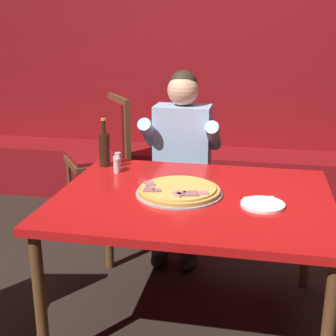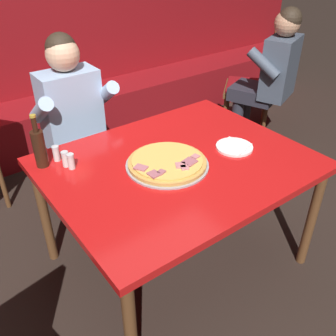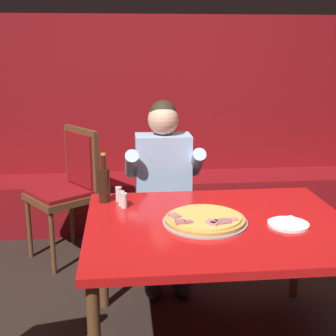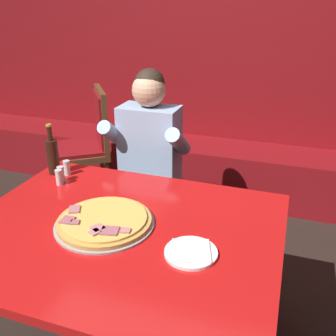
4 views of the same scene
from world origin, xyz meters
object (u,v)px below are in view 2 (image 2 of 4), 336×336
(main_dining_table, at_px, (178,172))
(diner_standing_companion, at_px, (269,74))
(shaker_red_pepper_flakes, at_px, (65,160))
(dining_chair_side_aisle, at_px, (258,80))
(beer_bottle, at_px, (39,147))
(shaker_oregano, at_px, (56,154))
(plate_white_paper, at_px, (234,147))
(diner_seated_blue_shirt, at_px, (78,124))
(shaker_parmesan, at_px, (71,162))
(pizza, at_px, (168,163))

(main_dining_table, bearing_deg, diner_standing_companion, 24.24)
(shaker_red_pepper_flakes, xyz_separation_m, dining_chair_side_aisle, (2.18, 0.60, -0.21))
(beer_bottle, distance_m, shaker_oregano, 0.11)
(plate_white_paper, relative_size, dining_chair_side_aisle, 0.21)
(diner_seated_blue_shirt, height_order, diner_standing_companion, same)
(shaker_oregano, distance_m, dining_chair_side_aisle, 2.27)
(diner_seated_blue_shirt, bearing_deg, shaker_red_pepper_flakes, -120.60)
(main_dining_table, distance_m, diner_standing_companion, 1.72)
(diner_standing_companion, bearing_deg, diner_seated_blue_shirt, 176.71)
(beer_bottle, height_order, diner_standing_companion, diner_standing_companion)
(plate_white_paper, bearing_deg, shaker_oregano, 151.02)
(diner_seated_blue_shirt, distance_m, diner_standing_companion, 1.78)
(shaker_parmesan, xyz_separation_m, diner_seated_blue_shirt, (0.28, 0.53, -0.08))
(dining_chair_side_aisle, distance_m, diner_standing_companion, 0.27)
(pizza, xyz_separation_m, beer_bottle, (-0.53, 0.40, 0.09))
(pizza, bearing_deg, diner_seated_blue_shirt, 99.42)
(shaker_red_pepper_flakes, distance_m, shaker_parmesan, 0.04)
(main_dining_table, xyz_separation_m, shaker_red_pepper_flakes, (-0.50, 0.31, 0.11))
(shaker_red_pepper_flakes, distance_m, dining_chair_side_aisle, 2.28)
(main_dining_table, bearing_deg, plate_white_paper, -13.05)
(shaker_oregano, bearing_deg, diner_standing_companion, 8.45)
(beer_bottle, distance_m, diner_seated_blue_shirt, 0.59)
(pizza, relative_size, shaker_parmesan, 5.12)
(plate_white_paper, relative_size, beer_bottle, 0.72)
(plate_white_paper, height_order, dining_chair_side_aisle, dining_chair_side_aisle)
(diner_seated_blue_shirt, distance_m, dining_chair_side_aisle, 1.90)
(main_dining_table, bearing_deg, shaker_red_pepper_flakes, 147.92)
(dining_chair_side_aisle, bearing_deg, beer_bottle, -167.06)
(plate_white_paper, height_order, shaker_oregano, shaker_oregano)
(main_dining_table, distance_m, shaker_red_pepper_flakes, 0.60)
(beer_bottle, xyz_separation_m, dining_chair_side_aisle, (2.28, 0.52, -0.28))
(plate_white_paper, distance_m, dining_chair_side_aisle, 1.68)
(dining_chair_side_aisle, bearing_deg, shaker_oregano, -166.70)
(diner_seated_blue_shirt, bearing_deg, diner_standing_companion, -3.29)
(shaker_red_pepper_flakes, relative_size, shaker_parmesan, 1.00)
(main_dining_table, relative_size, diner_seated_blue_shirt, 1.08)
(pizza, distance_m, shaker_red_pepper_flakes, 0.53)
(beer_bottle, height_order, shaker_red_pepper_flakes, beer_bottle)
(diner_seated_blue_shirt, bearing_deg, plate_white_paper, -58.15)
(beer_bottle, distance_m, shaker_red_pepper_flakes, 0.14)
(beer_bottle, relative_size, shaker_oregano, 3.40)
(pizza, xyz_separation_m, shaker_parmesan, (-0.41, 0.28, 0.02))
(shaker_oregano, relative_size, shaker_parmesan, 1.00)
(shaker_red_pepper_flakes, distance_m, diner_seated_blue_shirt, 0.58)
(main_dining_table, distance_m, dining_chair_side_aisle, 1.92)
(pizza, bearing_deg, shaker_oregano, 137.83)
(shaker_oregano, distance_m, diner_standing_companion, 2.11)
(shaker_red_pepper_flakes, bearing_deg, diner_standing_companion, 10.73)
(shaker_parmesan, xyz_separation_m, dining_chair_side_aisle, (2.17, 0.64, -0.21))
(shaker_parmesan, height_order, diner_standing_companion, diner_standing_companion)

